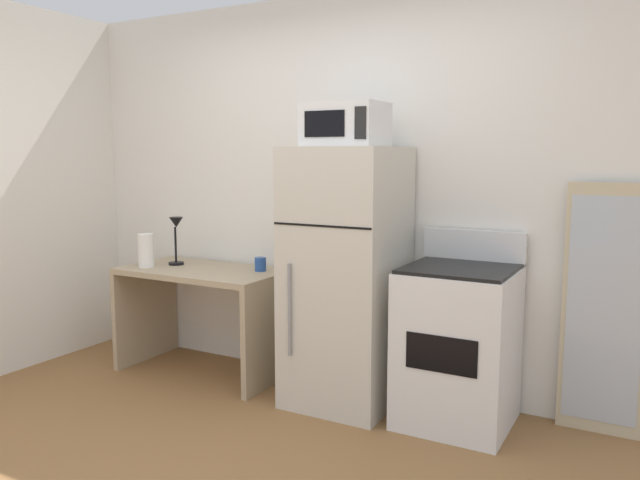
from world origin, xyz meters
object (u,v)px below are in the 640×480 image
desk (204,300)px  desk_lamp (176,233)px  coffee_mug (260,264)px  leaning_mirror (604,311)px  refrigerator (346,277)px  oven_range (458,345)px  microwave (345,125)px  paper_towel_roll (146,250)px

desk → desk_lamp: 0.53m
coffee_mug → leaning_mirror: (2.17, 0.15, -0.10)m
desk → refrigerator: size_ratio=0.74×
desk_lamp → refrigerator: refrigerator is taller
coffee_mug → oven_range: size_ratio=0.09×
desk → coffee_mug: 0.50m
coffee_mug → refrigerator: (0.73, -0.13, -0.00)m
refrigerator → microwave: microwave is taller
desk → desk_lamp: desk_lamp is taller
desk → oven_range: bearing=0.7°
desk_lamp → coffee_mug: desk_lamp is taller
coffee_mug → leaning_mirror: 2.18m
paper_towel_roll → microwave: (1.53, 0.12, 0.85)m
refrigerator → leaning_mirror: bearing=11.0°
desk → coffee_mug: coffee_mug is taller
coffee_mug → microwave: (0.73, -0.15, 0.93)m
desk → refrigerator: refrigerator is taller
coffee_mug → oven_range: (1.43, -0.10, -0.33)m
paper_towel_roll → leaning_mirror: bearing=8.1°
oven_range → desk: bearing=-179.3°
desk → leaning_mirror: bearing=6.1°
oven_range → paper_towel_roll: bearing=-175.8°
desk_lamp → coffee_mug: size_ratio=3.72×
desk_lamp → leaning_mirror: leaning_mirror is taller
refrigerator → oven_range: refrigerator is taller
desk_lamp → refrigerator: size_ratio=0.22×
paper_towel_roll → refrigerator: bearing=5.2°
microwave → leaning_mirror: size_ratio=0.33×
microwave → coffee_mug: bearing=168.4°
coffee_mug → oven_range: oven_range is taller
paper_towel_roll → oven_range: size_ratio=0.22×
refrigerator → oven_range: size_ratio=1.45×
paper_towel_roll → microwave: 1.76m
desk_lamp → leaning_mirror: 2.86m
microwave → desk: bearing=178.8°
microwave → oven_range: 1.44m
desk → microwave: bearing=-1.2°
desk → coffee_mug: bearing=17.2°
coffee_mug → refrigerator: 0.74m
desk_lamp → refrigerator: (1.39, -0.02, -0.19)m
desk_lamp → microwave: size_ratio=0.77×
desk → leaning_mirror: (2.57, 0.28, 0.18)m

